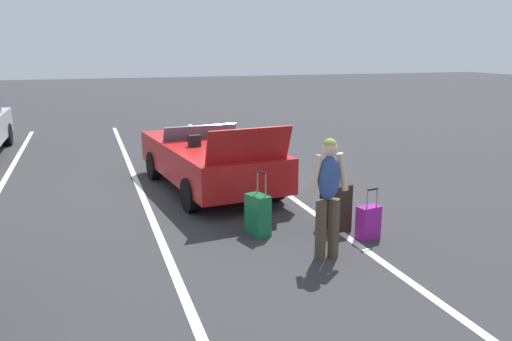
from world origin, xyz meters
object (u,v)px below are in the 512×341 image
object	(u,v)px
suitcase_medium_bright	(258,214)
suitcase_small_carryon	(368,222)
suitcase_large_black	(335,206)
convertible_car	(206,158)
traveler_person	(328,192)

from	to	relation	value
suitcase_medium_bright	suitcase_small_carryon	size ratio (longest dim) A/B	1.24
suitcase_large_black	suitcase_small_carryon	world-z (taller)	suitcase_small_carryon
convertible_car	suitcase_large_black	xyz separation A→B (m)	(-3.09, -1.37, -0.22)
suitcase_large_black	traveler_person	xyz separation A→B (m)	(-1.05, 0.65, 0.56)
suitcase_medium_bright	suitcase_small_carryon	world-z (taller)	suitcase_medium_bright
suitcase_medium_bright	suitcase_small_carryon	bearing A→B (deg)	140.10
suitcase_small_carryon	traveler_person	xyz separation A→B (m)	(-0.47, 0.90, 0.68)
suitcase_medium_bright	traveler_person	world-z (taller)	traveler_person
traveler_person	suitcase_large_black	bearing A→B (deg)	-35.30
suitcase_large_black	traveler_person	distance (m)	1.35
suitcase_medium_bright	suitcase_small_carryon	xyz separation A→B (m)	(-0.69, -1.50, -0.06)
suitcase_medium_bright	convertible_car	bearing A→B (deg)	-102.77
suitcase_large_black	suitcase_small_carryon	bearing A→B (deg)	102.81
convertible_car	suitcase_small_carryon	bearing A→B (deg)	-163.01
convertible_car	suitcase_medium_bright	xyz separation A→B (m)	(-2.98, -0.12, -0.28)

